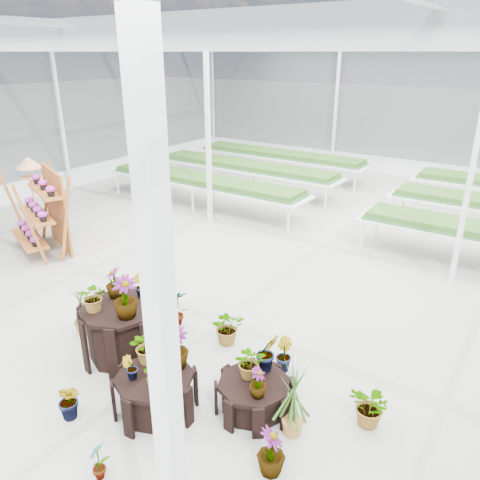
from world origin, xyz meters
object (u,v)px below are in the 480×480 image
Objects in this scene: plinth_mid at (156,393)px; plinth_low at (254,396)px; plinth_tall at (124,331)px; shelf_rack at (39,212)px; bird_table at (34,194)px.

plinth_mid is 1.07× the size of plinth_low.
plinth_low is at bearing 2.60° from plinth_tall.
shelf_rack is at bearing 158.94° from plinth_tall.
plinth_tall is 2.21m from plinth_low.
plinth_low is (2.20, 0.10, -0.20)m from plinth_tall.
plinth_mid reaches higher than plinth_low.
plinth_tall is at bearing 0.34° from bird_table.
plinth_low is 0.51× the size of bird_table.
shelf_rack is at bearing 166.34° from plinth_low.
bird_table reaches higher than plinth_mid.
bird_table is (-1.35, 0.76, 0.02)m from shelf_rack.
plinth_tall is at bearing -0.15° from shelf_rack.
plinth_low is (1.00, 0.70, -0.05)m from plinth_mid.
plinth_low is 0.52× the size of shelf_rack.
plinth_low is at bearing 34.99° from plinth_mid.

